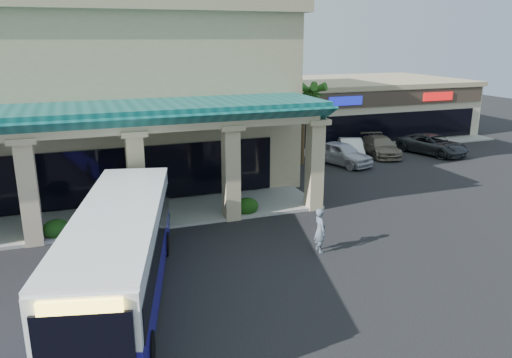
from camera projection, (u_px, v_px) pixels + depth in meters
name	position (u px, v px, depth m)	size (l,w,h in m)	color
ground	(235.00, 267.00, 19.59)	(110.00, 110.00, 0.00)	black
main_building	(25.00, 89.00, 29.82)	(30.80, 14.80, 11.35)	tan
arcade	(18.00, 173.00, 22.30)	(30.00, 6.20, 5.70)	#0D4F50
strip_mall	(339.00, 106.00, 46.54)	(22.50, 12.50, 4.90)	beige
palm_0	(309.00, 126.00, 31.43)	(2.40, 2.40, 6.60)	#204F15
palm_1	(303.00, 124.00, 34.58)	(2.40, 2.40, 5.80)	#204F15
broadleaf_tree	(252.00, 121.00, 38.56)	(2.60, 2.60, 4.81)	#12350C
transit_bus	(121.00, 255.00, 16.80)	(2.70, 11.59, 3.24)	#1E169B
pedestrian	(320.00, 230.00, 20.78)	(0.69, 0.45, 1.90)	slate
car_silver	(342.00, 153.00, 35.12)	(1.90, 4.73, 1.61)	silver
car_white	(351.00, 149.00, 36.64)	(1.57, 4.51, 1.49)	silver
car_red	(381.00, 146.00, 37.85)	(2.00, 4.92, 1.43)	#716958
car_gray	(432.00, 144.00, 38.27)	(2.50, 5.42, 1.51)	#2C3035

